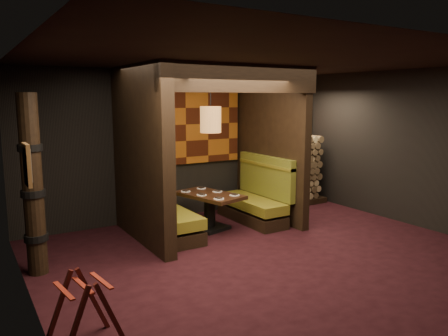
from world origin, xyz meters
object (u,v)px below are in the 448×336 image
at_px(dining_table, 210,206).
at_px(pendant_lamp, 211,119).
at_px(luggage_rack, 84,310).
at_px(firewood_stack, 288,171).
at_px(booth_bench_left, 165,214).
at_px(booth_bench_right, 256,200).
at_px(totem_column, 33,187).

relative_size(dining_table, pendant_lamp, 1.23).
distance_m(luggage_rack, firewood_stack, 6.25).
xyz_separation_m(booth_bench_left, booth_bench_right, (1.89, 0.00, 0.00)).
bearing_deg(firewood_stack, booth_bench_right, -152.65).
bearing_deg(booth_bench_right, firewood_stack, 27.35).
distance_m(booth_bench_right, firewood_stack, 1.56).
bearing_deg(pendant_lamp, luggage_rack, -137.53).
distance_m(booth_bench_right, totem_column, 4.10).
distance_m(pendant_lamp, luggage_rack, 4.19).
distance_m(pendant_lamp, firewood_stack, 2.78).
bearing_deg(pendant_lamp, totem_column, -170.73).
height_order(booth_bench_right, pendant_lamp, pendant_lamp).
distance_m(pendant_lamp, totem_column, 3.09).
relative_size(booth_bench_left, pendant_lamp, 1.44).
height_order(dining_table, totem_column, totem_column).
distance_m(booth_bench_left, totem_column, 2.30).
bearing_deg(dining_table, luggage_rack, -136.99).
xyz_separation_m(pendant_lamp, firewood_stack, (2.38, 0.77, -1.21)).
bearing_deg(luggage_rack, totem_column, 92.56).
bearing_deg(luggage_rack, booth_bench_left, 53.40).
relative_size(dining_table, firewood_stack, 0.79).
bearing_deg(dining_table, booth_bench_left, 178.82).
relative_size(dining_table, totem_column, 0.57).
xyz_separation_m(luggage_rack, totem_column, (-0.10, 2.13, 0.81)).
xyz_separation_m(dining_table, firewood_stack, (2.38, 0.72, 0.33)).
bearing_deg(booth_bench_left, firewood_stack, 12.17).
relative_size(booth_bench_left, booth_bench_right, 1.00).
xyz_separation_m(pendant_lamp, totem_column, (-2.95, -0.48, -0.78)).
height_order(booth_bench_left, pendant_lamp, pendant_lamp).
bearing_deg(firewood_stack, booth_bench_left, -167.83).
distance_m(booth_bench_right, pendant_lamp, 1.87).
xyz_separation_m(totem_column, firewood_stack, (5.33, 1.25, -0.44)).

